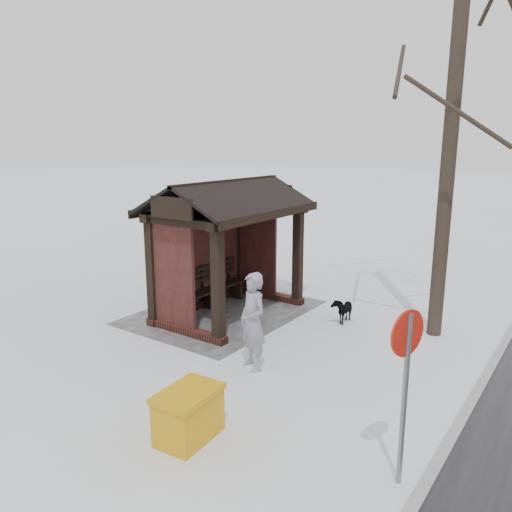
{
  "coord_description": "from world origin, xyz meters",
  "views": [
    {
      "loc": [
        8.57,
        6.81,
        3.91
      ],
      "look_at": [
        0.09,
        0.8,
        1.51
      ],
      "focal_mm": 35.0,
      "sensor_mm": 36.0,
      "label": 1
    }
  ],
  "objects_px": {
    "dog": "(343,309)",
    "road_sign": "(406,359)",
    "tree_near": "(461,13)",
    "bus_shelter": "(223,221)",
    "grit_bin": "(189,414)",
    "pedestrian": "(253,321)"
  },
  "relations": [
    {
      "from": "dog",
      "to": "road_sign",
      "type": "height_order",
      "value": "road_sign"
    },
    {
      "from": "tree_near",
      "to": "road_sign",
      "type": "height_order",
      "value": "tree_near"
    },
    {
      "from": "bus_shelter",
      "to": "dog",
      "type": "xyz_separation_m",
      "value": [
        -1.05,
        2.49,
        -1.88
      ]
    },
    {
      "from": "dog",
      "to": "grit_bin",
      "type": "xyz_separation_m",
      "value": [
        5.25,
        0.28,
        0.06
      ]
    },
    {
      "from": "tree_near",
      "to": "dog",
      "type": "bearing_deg",
      "value": -76.47
    },
    {
      "from": "tree_near",
      "to": "dog",
      "type": "distance_m",
      "value": 6.17
    },
    {
      "from": "road_sign",
      "to": "bus_shelter",
      "type": "bearing_deg",
      "value": -104.68
    },
    {
      "from": "pedestrian",
      "to": "road_sign",
      "type": "height_order",
      "value": "road_sign"
    },
    {
      "from": "pedestrian",
      "to": "road_sign",
      "type": "xyz_separation_m",
      "value": [
        1.47,
        3.15,
        0.69
      ]
    },
    {
      "from": "tree_near",
      "to": "road_sign",
      "type": "bearing_deg",
      "value": 11.5
    },
    {
      "from": "tree_near",
      "to": "road_sign",
      "type": "distance_m",
      "value": 6.82
    },
    {
      "from": "dog",
      "to": "road_sign",
      "type": "relative_size",
      "value": 0.32
    },
    {
      "from": "grit_bin",
      "to": "pedestrian",
      "type": "bearing_deg",
      "value": -170.5
    },
    {
      "from": "bus_shelter",
      "to": "grit_bin",
      "type": "bearing_deg",
      "value": 33.38
    },
    {
      "from": "road_sign",
      "to": "pedestrian",
      "type": "bearing_deg",
      "value": -97.12
    },
    {
      "from": "grit_bin",
      "to": "dog",
      "type": "bearing_deg",
      "value": 178.68
    },
    {
      "from": "tree_near",
      "to": "road_sign",
      "type": "relative_size",
      "value": 4.24
    },
    {
      "from": "dog",
      "to": "grit_bin",
      "type": "bearing_deg",
      "value": -91.28
    },
    {
      "from": "tree_near",
      "to": "pedestrian",
      "type": "height_order",
      "value": "tree_near"
    },
    {
      "from": "tree_near",
      "to": "pedestrian",
      "type": "bearing_deg",
      "value": -31.74
    },
    {
      "from": "bus_shelter",
      "to": "dog",
      "type": "height_order",
      "value": "bus_shelter"
    },
    {
      "from": "grit_bin",
      "to": "road_sign",
      "type": "bearing_deg",
      "value": 101.99
    }
  ]
}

